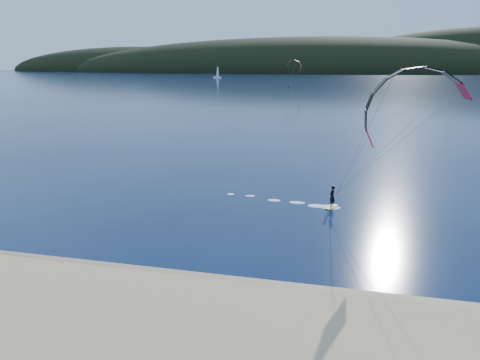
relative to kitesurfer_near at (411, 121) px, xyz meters
name	(u,v)px	position (x,y,z in m)	size (l,w,h in m)	color
ground	(135,322)	(-14.63, -17.47, -8.37)	(1800.00, 1800.00, 0.00)	#071535
wet_sand	(169,280)	(-14.63, -12.97, -8.32)	(220.00, 2.50, 0.10)	#988158
headland	(340,72)	(-14.00, 727.81, -8.37)	(1200.00, 310.00, 140.00)	black
kitesurfer_near	(411,121)	(0.00, 0.00, 0.00)	(20.74, 6.58, 12.34)	gold
kitesurfer_far	(294,68)	(-29.87, 186.96, 2.51)	(7.89, 7.45, 14.12)	gold
sailboat	(217,77)	(-123.47, 376.85, -7.52)	(8.26, 5.36, 11.53)	white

